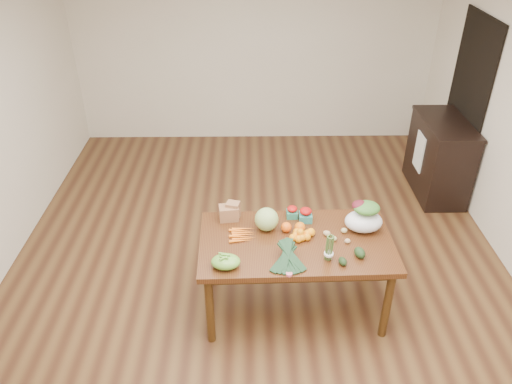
{
  "coord_description": "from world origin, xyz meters",
  "views": [
    {
      "loc": [
        -0.08,
        -3.89,
        3.32
      ],
      "look_at": [
        -0.02,
        0.0,
        0.88
      ],
      "focal_mm": 35.0,
      "sensor_mm": 36.0,
      "label": 1
    }
  ],
  "objects_px": {
    "cabinet": "(439,157)",
    "mandarin_cluster": "(300,234)",
    "paper_bag": "(229,212)",
    "dining_table": "(294,274)",
    "asparagus_bundle": "(329,248)",
    "kale_bunch": "(288,259)",
    "salad_bag": "(364,218)",
    "cabbage": "(267,219)"
  },
  "relations": [
    {
      "from": "kale_bunch",
      "to": "salad_bag",
      "type": "distance_m",
      "value": 0.83
    },
    {
      "from": "dining_table",
      "to": "mandarin_cluster",
      "type": "height_order",
      "value": "mandarin_cluster"
    },
    {
      "from": "cabbage",
      "to": "mandarin_cluster",
      "type": "relative_size",
      "value": 1.14
    },
    {
      "from": "salad_bag",
      "to": "dining_table",
      "type": "bearing_deg",
      "value": -166.21
    },
    {
      "from": "dining_table",
      "to": "paper_bag",
      "type": "bearing_deg",
      "value": 149.26
    },
    {
      "from": "paper_bag",
      "to": "salad_bag",
      "type": "distance_m",
      "value": 1.17
    },
    {
      "from": "mandarin_cluster",
      "to": "dining_table",
      "type": "bearing_deg",
      "value": -140.75
    },
    {
      "from": "dining_table",
      "to": "cabinet",
      "type": "distance_m",
      "value": 2.75
    },
    {
      "from": "cabbage",
      "to": "mandarin_cluster",
      "type": "bearing_deg",
      "value": -26.78
    },
    {
      "from": "salad_bag",
      "to": "paper_bag",
      "type": "bearing_deg",
      "value": 171.21
    },
    {
      "from": "cabbage",
      "to": "kale_bunch",
      "type": "relative_size",
      "value": 0.51
    },
    {
      "from": "kale_bunch",
      "to": "salad_bag",
      "type": "xyz_separation_m",
      "value": [
        0.68,
        0.47,
        0.05
      ]
    },
    {
      "from": "cabinet",
      "to": "kale_bunch",
      "type": "height_order",
      "value": "cabinet"
    },
    {
      "from": "cabinet",
      "to": "mandarin_cluster",
      "type": "relative_size",
      "value": 5.67
    },
    {
      "from": "mandarin_cluster",
      "to": "kale_bunch",
      "type": "distance_m",
      "value": 0.38
    },
    {
      "from": "dining_table",
      "to": "kale_bunch",
      "type": "height_order",
      "value": "kale_bunch"
    },
    {
      "from": "cabinet",
      "to": "kale_bunch",
      "type": "bearing_deg",
      "value": -130.97
    },
    {
      "from": "asparagus_bundle",
      "to": "cabbage",
      "type": "bearing_deg",
      "value": 137.03
    },
    {
      "from": "cabinet",
      "to": "paper_bag",
      "type": "height_order",
      "value": "cabinet"
    },
    {
      "from": "dining_table",
      "to": "salad_bag",
      "type": "relative_size",
      "value": 5.01
    },
    {
      "from": "paper_bag",
      "to": "kale_bunch",
      "type": "height_order",
      "value": "same"
    },
    {
      "from": "dining_table",
      "to": "paper_bag",
      "type": "xyz_separation_m",
      "value": [
        -0.57,
        0.32,
        0.46
      ]
    },
    {
      "from": "cabbage",
      "to": "kale_bunch",
      "type": "height_order",
      "value": "cabbage"
    },
    {
      "from": "mandarin_cluster",
      "to": "asparagus_bundle",
      "type": "xyz_separation_m",
      "value": [
        0.2,
        -0.28,
        0.07
      ]
    },
    {
      "from": "kale_bunch",
      "to": "asparagus_bundle",
      "type": "bearing_deg",
      "value": 11.47
    },
    {
      "from": "mandarin_cluster",
      "to": "asparagus_bundle",
      "type": "relative_size",
      "value": 0.72
    },
    {
      "from": "asparagus_bundle",
      "to": "dining_table",
      "type": "bearing_deg",
      "value": 130.79
    },
    {
      "from": "kale_bunch",
      "to": "cabbage",
      "type": "bearing_deg",
      "value": 105.57
    },
    {
      "from": "kale_bunch",
      "to": "asparagus_bundle",
      "type": "distance_m",
      "value": 0.34
    },
    {
      "from": "paper_bag",
      "to": "mandarin_cluster",
      "type": "relative_size",
      "value": 1.26
    },
    {
      "from": "cabinet",
      "to": "mandarin_cluster",
      "type": "bearing_deg",
      "value": -133.91
    },
    {
      "from": "cabinet",
      "to": "cabbage",
      "type": "distance_m",
      "value": 2.84
    },
    {
      "from": "salad_bag",
      "to": "cabinet",
      "type": "bearing_deg",
      "value": 54.13
    },
    {
      "from": "dining_table",
      "to": "kale_bunch",
      "type": "relative_size",
      "value": 4.04
    },
    {
      "from": "mandarin_cluster",
      "to": "cabinet",
      "type": "bearing_deg",
      "value": 46.09
    },
    {
      "from": "mandarin_cluster",
      "to": "kale_bunch",
      "type": "relative_size",
      "value": 0.45
    },
    {
      "from": "paper_bag",
      "to": "cabbage",
      "type": "distance_m",
      "value": 0.36
    },
    {
      "from": "mandarin_cluster",
      "to": "asparagus_bundle",
      "type": "height_order",
      "value": "asparagus_bundle"
    },
    {
      "from": "dining_table",
      "to": "cabbage",
      "type": "height_order",
      "value": "cabbage"
    },
    {
      "from": "kale_bunch",
      "to": "asparagus_bundle",
      "type": "xyz_separation_m",
      "value": [
        0.33,
        0.07,
        0.05
      ]
    },
    {
      "from": "paper_bag",
      "to": "mandarin_cluster",
      "type": "height_order",
      "value": "paper_bag"
    },
    {
      "from": "cabinet",
      "to": "kale_bunch",
      "type": "xyz_separation_m",
      "value": [
        -2.0,
        -2.31,
        0.36
      ]
    }
  ]
}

